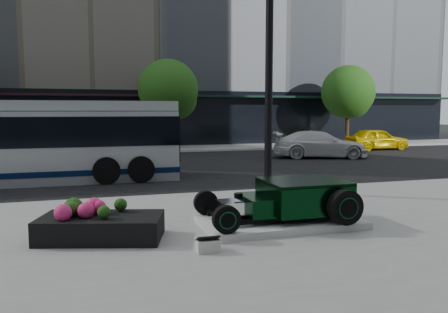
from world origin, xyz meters
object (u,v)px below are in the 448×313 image
object	(u,v)px
hot_rod	(294,198)
transit_bus	(6,142)
white_sedan	(320,144)
flower_planter	(101,225)
yellow_taxi	(377,139)
lamppost	(269,76)

from	to	relation	value
hot_rod	transit_bus	bearing A→B (deg)	129.74
hot_rod	white_sedan	world-z (taller)	white_sedan
hot_rod	flower_planter	size ratio (longest dim) A/B	1.28
yellow_taxi	flower_planter	bearing A→B (deg)	133.83
hot_rod	lamppost	distance (m)	4.76
hot_rod	lamppost	bearing A→B (deg)	76.24
white_sedan	yellow_taxi	xyz separation A→B (m)	(6.09, 3.38, -0.02)
lamppost	transit_bus	bearing A→B (deg)	148.56
transit_bus	yellow_taxi	xyz separation A→B (m)	(20.99, 7.70, -0.78)
lamppost	white_sedan	distance (m)	11.87
hot_rod	white_sedan	distance (m)	15.05
transit_bus	flower_planter	bearing A→B (deg)	-70.23
hot_rod	flower_planter	world-z (taller)	hot_rod
white_sedan	yellow_taxi	distance (m)	6.96
yellow_taxi	lamppost	bearing A→B (deg)	135.80
flower_planter	transit_bus	world-z (taller)	transit_bus
hot_rod	flower_planter	distance (m)	4.05
lamppost	yellow_taxi	size ratio (longest dim) A/B	1.81
hot_rod	yellow_taxi	size ratio (longest dim) A/B	0.77
yellow_taxi	hot_rod	bearing A→B (deg)	141.18
flower_planter	white_sedan	bearing A→B (deg)	47.32
hot_rod	lamppost	world-z (taller)	lamppost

